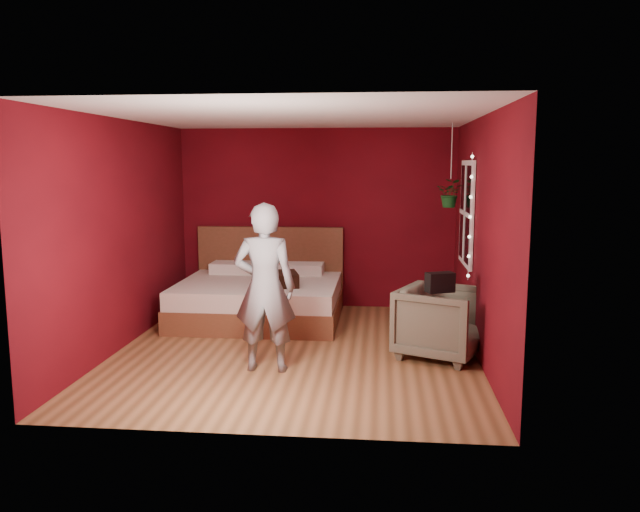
{
  "coord_description": "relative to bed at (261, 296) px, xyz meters",
  "views": [
    {
      "loc": [
        0.94,
        -6.79,
        2.11
      ],
      "look_at": [
        0.23,
        0.4,
        1.02
      ],
      "focal_mm": 35.0,
      "sensor_mm": 36.0,
      "label": 1
    }
  ],
  "objects": [
    {
      "name": "bed",
      "position": [
        0.0,
        0.0,
        0.0
      ],
      "size": [
        2.14,
        1.82,
        1.18
      ],
      "color": "brown",
      "rests_on": "ground"
    },
    {
      "name": "window",
      "position": [
        2.65,
        -0.49,
        1.19
      ],
      "size": [
        0.05,
        0.97,
        1.27
      ],
      "color": "white",
      "rests_on": "room_walls"
    },
    {
      "name": "floor",
      "position": [
        0.68,
        -1.39,
        -0.31
      ],
      "size": [
        4.5,
        4.5,
        0.0
      ],
      "primitive_type": "plane",
      "color": "#9C673E",
      "rests_on": "ground"
    },
    {
      "name": "hanging_plant",
      "position": [
        2.49,
        -0.11,
        1.42
      ],
      "size": [
        0.4,
        0.38,
        1.06
      ],
      "color": "silver",
      "rests_on": "room_walls"
    },
    {
      "name": "throw_pillow",
      "position": [
        0.31,
        -0.38,
        0.32
      ],
      "size": [
        0.6,
        0.6,
        0.17
      ],
      "primitive_type": "cube",
      "rotation": [
        0.0,
        0.0,
        0.27
      ],
      "color": "black",
      "rests_on": "bed"
    },
    {
      "name": "person",
      "position": [
        0.46,
        -2.1,
        0.55
      ],
      "size": [
        0.63,
        0.42,
        1.72
      ],
      "primitive_type": "imported",
      "rotation": [
        0.0,
        0.0,
        3.16
      ],
      "color": "slate",
      "rests_on": "ground"
    },
    {
      "name": "handbag",
      "position": [
        2.24,
        -1.75,
        0.57
      ],
      "size": [
        0.32,
        0.24,
        0.2
      ],
      "primitive_type": "cube",
      "rotation": [
        0.0,
        0.0,
        0.39
      ],
      "color": "black",
      "rests_on": "armchair"
    },
    {
      "name": "fairy_lights",
      "position": [
        2.62,
        -1.02,
        1.19
      ],
      "size": [
        0.04,
        0.04,
        1.45
      ],
      "color": "silver",
      "rests_on": "room_walls"
    },
    {
      "name": "armchair",
      "position": [
        2.28,
        -1.49,
        0.08
      ],
      "size": [
        1.12,
        1.1,
        0.78
      ],
      "primitive_type": "imported",
      "rotation": [
        0.0,
        0.0,
        1.16
      ],
      "color": "#666450",
      "rests_on": "ground"
    },
    {
      "name": "room_walls",
      "position": [
        0.68,
        -1.39,
        1.37
      ],
      "size": [
        4.04,
        4.54,
        2.62
      ],
      "color": "#630A13",
      "rests_on": "ground"
    }
  ]
}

